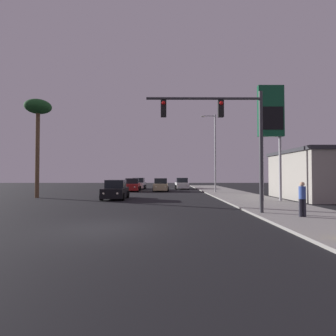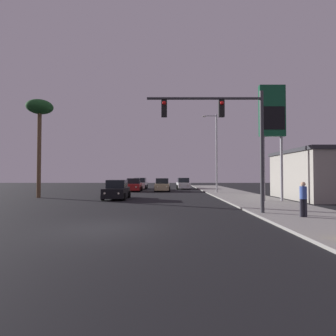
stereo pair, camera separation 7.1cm
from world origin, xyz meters
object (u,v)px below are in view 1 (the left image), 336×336
Objects in this scene: car_red at (132,185)px; palm_tree_near at (38,112)px; pedestrian_on_sidewalk at (302,198)px; car_tan at (161,185)px; car_black at (116,190)px; car_white at (182,184)px; traffic_light_mast at (229,127)px; car_silver at (139,184)px; street_lamp at (214,149)px; gas_station_sign at (271,117)px.

car_red is 0.47× the size of palm_tree_near.
pedestrian_on_sidewalk is at bearing -32.70° from palm_tree_near.
car_tan is 3.75m from car_red.
car_white is (6.84, 16.36, 0.00)m from car_black.
car_white is at bearing -120.24° from car_tan.
traffic_light_mast is (7.82, -9.25, 3.91)m from car_black.
palm_tree_near is at bearing 42.91° from car_tan.
car_silver is (0.32, 16.59, 0.00)m from car_black.
pedestrian_on_sidewalk is (10.68, -27.22, 0.27)m from car_silver.
car_red is at bearing 157.52° from street_lamp.
car_tan is at bearing 108.18° from pedestrian_on_sidewalk.
street_lamp reaches higher than car_red.
car_black is 12.96m from street_lamp.
car_red is at bearing 35.48° from car_white.
car_black is at bearing 130.21° from traffic_light_mast.
gas_station_sign is (8.87, -14.25, 5.86)m from car_tan.
car_white is at bearing -113.54° from car_black.
car_tan and car_red have the same top height.
traffic_light_mast is 0.72× the size of gas_station_sign.
car_tan is 21.37m from traffic_light_mast.
car_black is 0.47× the size of palm_tree_near.
street_lamp is at bearing 18.00° from palm_tree_near.
pedestrian_on_sidewalk reaches higher than car_black.
car_black is 1.00× the size of car_silver.
street_lamp is at bearing -145.96° from car_black.
car_red is 0.67× the size of traffic_light_mast.
traffic_light_mast is 3.89× the size of pedestrian_on_sidewalk.
pedestrian_on_sidewalk is (4.16, -26.99, 0.27)m from car_white.
car_tan is 1.00× the size of car_white.
gas_station_sign is (12.61, -14.00, 5.86)m from car_red.
gas_station_sign is at bearing 77.96° from pedestrian_on_sidewalk.
street_lamp reaches higher than car_silver.
car_black is 17.73m from car_white.
car_silver is 0.47× the size of palm_tree_near.
palm_tree_near is (-11.32, -10.08, 7.22)m from car_tan.
car_silver is at bearing -55.26° from car_tan.
car_tan is at bearing 121.90° from gas_station_sign.
street_lamp is at bearing 155.30° from car_red.
palm_tree_near is (-14.38, -15.08, 7.22)m from car_white.
street_lamp is at bearing 106.51° from car_white.
car_white is 6.53m from car_silver.
gas_station_sign is (2.64, -9.87, 1.50)m from street_lamp.
street_lamp reaches higher than car_tan.
pedestrian_on_sidewalk is at bearing 96.57° from car_white.
car_tan is 0.47× the size of palm_tree_near.
car_black and car_white have the same top height.
car_silver is at bearing 135.26° from street_lamp.
gas_station_sign is 5.39× the size of pedestrian_on_sidewalk.
car_black is at bearing 135.99° from pedestrian_on_sidewalk.
pedestrian_on_sidewalk is (3.18, -1.37, -3.63)m from traffic_light_mast.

